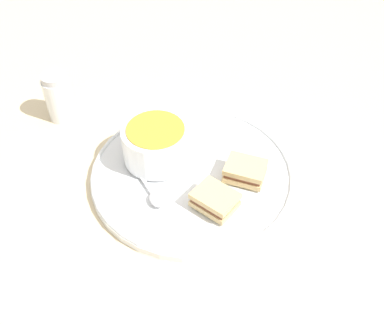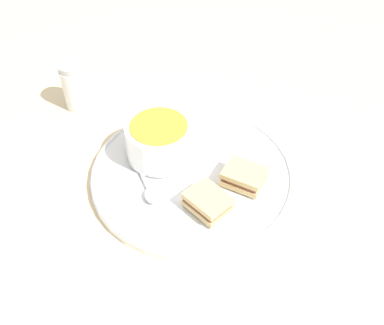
# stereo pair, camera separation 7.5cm
# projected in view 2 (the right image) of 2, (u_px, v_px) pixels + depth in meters

# --- Properties ---
(ground_plane) EXTENTS (2.40, 2.40, 0.00)m
(ground_plane) POSITION_uv_depth(u_px,v_px,m) (192.00, 177.00, 0.77)
(ground_plane) COLOR beige
(plate) EXTENTS (0.34, 0.34, 0.02)m
(plate) POSITION_uv_depth(u_px,v_px,m) (192.00, 173.00, 0.77)
(plate) COLOR white
(plate) RESTS_ON ground_plane
(soup_bowl) EXTENTS (0.12, 0.12, 0.07)m
(soup_bowl) POSITION_uv_depth(u_px,v_px,m) (158.00, 141.00, 0.76)
(soup_bowl) COLOR white
(soup_bowl) RESTS_ON plate
(spoon) EXTENTS (0.12, 0.08, 0.01)m
(spoon) POSITION_uv_depth(u_px,v_px,m) (150.00, 191.00, 0.72)
(spoon) COLOR silver
(spoon) RESTS_ON plate
(sandwich_half_near) EXTENTS (0.07, 0.06, 0.03)m
(sandwich_half_near) POSITION_uv_depth(u_px,v_px,m) (208.00, 202.00, 0.70)
(sandwich_half_near) COLOR #DBBC7F
(sandwich_half_near) RESTS_ON plate
(sandwich_half_far) EXTENTS (0.07, 0.06, 0.03)m
(sandwich_half_far) POSITION_uv_depth(u_px,v_px,m) (244.00, 176.00, 0.73)
(sandwich_half_far) COLOR #DBBC7F
(sandwich_half_far) RESTS_ON plate
(salt_shaker) EXTENTS (0.05, 0.05, 0.10)m
(salt_shaker) POSITION_uv_depth(u_px,v_px,m) (75.00, 86.00, 0.88)
(salt_shaker) COLOR silver
(salt_shaker) RESTS_ON ground_plane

